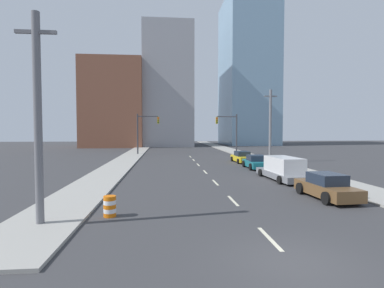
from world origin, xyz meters
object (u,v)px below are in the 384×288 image
object	(u,v)px
traffic_barrel	(110,206)
sedan_brown	(327,187)
utility_pole_left_near	(38,118)
traffic_signal_left	(143,129)
sedan_teal	(256,162)
sedan_yellow	(242,157)
traffic_signal_right	(231,129)
box_truck_gray	(283,169)
utility_pole_right_mid	(270,125)

from	to	relation	value
traffic_barrel	sedan_brown	size ratio (longest dim) A/B	0.21
utility_pole_left_near	sedan_brown	distance (m)	15.32
traffic_signal_left	sedan_brown	distance (m)	35.22
sedan_teal	sedan_yellow	size ratio (longest dim) A/B	0.95
traffic_signal_right	utility_pole_left_near	distance (m)	39.76
box_truck_gray	utility_pole_left_near	bearing A→B (deg)	-147.62
traffic_signal_right	sedan_brown	distance (m)	32.88
utility_pole_left_near	sedan_teal	xyz separation A→B (m)	(14.49, 17.35, -3.80)
sedan_teal	sedan_yellow	distance (m)	5.94
utility_pole_right_mid	sedan_teal	world-z (taller)	utility_pole_right_mid
traffic_barrel	traffic_signal_right	bearing A→B (deg)	69.09
traffic_barrel	sedan_teal	size ratio (longest dim) A/B	0.21
traffic_signal_left	utility_pole_left_near	bearing A→B (deg)	-92.59
sedan_brown	sedan_teal	xyz separation A→B (m)	(0.12, 13.62, -0.03)
box_truck_gray	sedan_teal	world-z (taller)	box_truck_gray
traffic_signal_right	traffic_barrel	bearing A→B (deg)	-110.91
traffic_barrel	sedan_brown	xyz separation A→B (m)	(11.79, 2.58, 0.19)
utility_pole_right_mid	sedan_brown	size ratio (longest dim) A/B	1.97
utility_pole_left_near	sedan_teal	size ratio (longest dim) A/B	1.92
utility_pole_left_near	sedan_yellow	xyz separation A→B (m)	(14.53, 23.29, -3.82)
traffic_signal_right	box_truck_gray	size ratio (longest dim) A/B	1.06
traffic_signal_left	sedan_teal	distance (m)	23.23
traffic_signal_left	box_truck_gray	size ratio (longest dim) A/B	1.06
sedan_yellow	box_truck_gray	bearing A→B (deg)	-92.17
sedan_brown	sedan_yellow	distance (m)	19.56
utility_pole_left_near	traffic_barrel	bearing A→B (deg)	23.99
utility_pole_left_near	traffic_barrel	size ratio (longest dim) A/B	9.10
utility_pole_right_mid	sedan_brown	distance (m)	19.99
utility_pole_left_near	traffic_barrel	world-z (taller)	utility_pole_left_near
traffic_signal_right	sedan_teal	xyz separation A→B (m)	(-1.56, -19.02, -3.56)
traffic_barrel	sedan_yellow	size ratio (longest dim) A/B	0.20
traffic_barrel	sedan_yellow	xyz separation A→B (m)	(11.95, 22.14, 0.15)
utility_pole_right_mid	traffic_barrel	size ratio (longest dim) A/B	9.36
box_truck_gray	sedan_yellow	size ratio (longest dim) A/B	1.32
traffic_barrel	sedan_teal	xyz separation A→B (m)	(11.91, 16.20, 0.16)
traffic_signal_left	sedan_brown	bearing A→B (deg)	-68.70
sedan_teal	sedan_yellow	bearing A→B (deg)	90.64
traffic_barrel	sedan_brown	distance (m)	12.07
utility_pole_left_near	sedan_yellow	size ratio (longest dim) A/B	1.83
traffic_signal_right	sedan_yellow	size ratio (longest dim) A/B	1.39
traffic_barrel	sedan_teal	world-z (taller)	sedan_teal
traffic_signal_right	sedan_teal	bearing A→B (deg)	-94.68
utility_pole_left_near	sedan_teal	bearing A→B (deg)	50.14
traffic_signal_left	utility_pole_left_near	world-z (taller)	utility_pole_left_near
sedan_yellow	traffic_signal_left	bearing A→B (deg)	132.88
utility_pole_right_mid	sedan_yellow	bearing A→B (deg)	175.44
traffic_signal_left	utility_pole_right_mid	world-z (taller)	utility_pole_right_mid
traffic_signal_right	utility_pole_right_mid	size ratio (longest dim) A/B	0.74
traffic_signal_right	traffic_barrel	world-z (taller)	traffic_signal_right
traffic_barrel	sedan_yellow	world-z (taller)	sedan_yellow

